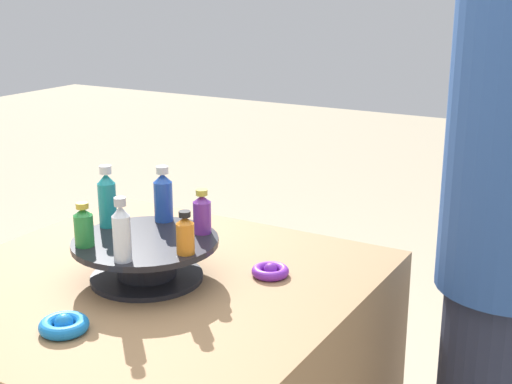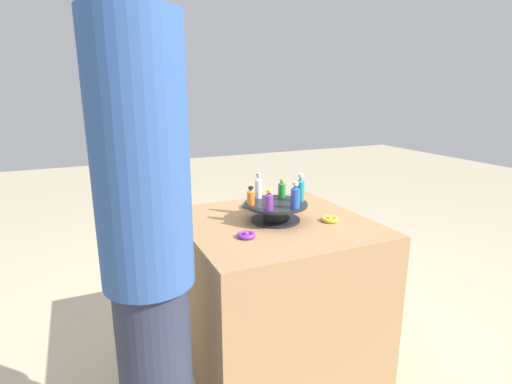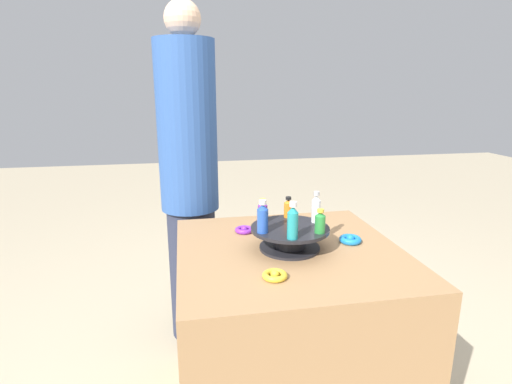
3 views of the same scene
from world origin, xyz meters
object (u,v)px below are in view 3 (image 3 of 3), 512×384
Objects in this scene: bottle_clear at (316,208)px; bottle_orange at (288,208)px; display_stand at (290,236)px; bottle_blue at (263,218)px; person_figure at (189,180)px; bottle_teal at (293,222)px; ribbon_bow_blue at (350,239)px; ribbon_bow_gold at (275,275)px; ribbon_bow_purple at (244,230)px; bottle_purple at (263,211)px; bottle_green at (320,222)px.

bottle_clear is 0.12m from bottle_orange.
display_stand is 0.15m from bottle_blue.
person_figure is (-0.52, -0.38, 0.01)m from bottle_orange.
person_figure is at bearing -151.06° from display_stand.
ribbon_bow_blue is (-0.13, 0.27, -0.13)m from bottle_teal.
bottle_clear is 1.50× the size of ribbon_bow_gold.
bottle_orange reaches higher than ribbon_bow_blue.
bottle_orange is 1.08× the size of ribbon_bow_purple.
bottle_teal is 0.24m from bottle_orange.
bottle_purple is 0.18m from ribbon_bow_purple.
ribbon_bow_blue is (-0.24, 0.36, 0.00)m from ribbon_bow_gold.
bottle_blue is 0.12m from bottle_teal.
ribbon_bow_gold is 1.04× the size of ribbon_bow_purple.
bottle_blue is 0.12m from bottle_purple.
ribbon_bow_blue is at bearing 120.56° from bottle_green.
bottle_orange is 1.04× the size of ribbon_bow_gold.
display_stand is at bearing -11.48° from bottle_orange.
bottle_purple reaches higher than display_stand.
bottle_blue reaches higher than ribbon_bow_blue.
ribbon_bow_gold is at bearing -21.34° from bottle_orange.
bottle_blue is 0.91× the size of bottle_teal.
person_figure is (-0.72, -0.44, 0.01)m from bottle_green.
ribbon_bow_blue is at bearing 15.26° from person_figure.
bottle_green is 1.13× the size of ribbon_bow_purple.
bottle_green is at bearing 2.69° from person_figure.
bottle_blue is at bearing 6.73° from ribbon_bow_purple.
ribbon_bow_purple is at bearing -160.08° from bottle_teal.
bottle_teal is at bearing -11.48° from bottle_orange.
person_figure is at bearing -142.29° from bottle_clear.
person_figure is (-0.56, -0.27, 0.01)m from bottle_purple.
ribbon_bow_blue is at bearing 98.66° from bottle_blue.
display_stand is 0.15m from bottle_clear.
person_figure reaches higher than bottle_orange.
bottle_blue is 1.48× the size of ribbon_bow_gold.
bottle_green is (0.08, 0.09, 0.08)m from display_stand.
display_stand is 0.74m from person_figure.
display_stand is at bearing -85.94° from ribbon_bow_blue.
person_figure reaches higher than bottle_green.
display_stand is 0.17× the size of person_figure.
ribbon_bow_blue is at bearing 64.06° from ribbon_bow_purple.
bottle_teal reaches higher than bottle_blue.
person_figure is at bearing -153.74° from ribbon_bow_purple.
bottle_clear is 0.76m from person_figure.
person_figure is (-0.76, -0.33, -0.01)m from bottle_teal.
person_figure reaches higher than bottle_teal.
ribbon_bow_gold is 0.94× the size of ribbon_bow_blue.
bottle_teal reaches higher than bottle_orange.
display_stand is at bearing -71.48° from bottle_clear.
bottle_purple is (-0.16, -0.18, 0.00)m from bottle_green.
bottle_blue reaches higher than display_stand.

